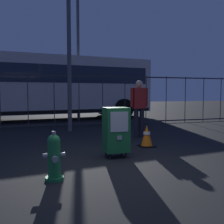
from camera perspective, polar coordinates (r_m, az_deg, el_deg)
name	(u,v)px	position (r m, az deg, el deg)	size (l,w,h in m)	color
ground_plane	(117,169)	(4.67, 1.00, -12.24)	(60.00, 60.00, 0.00)	black
fire_hydrant	(54,157)	(4.13, -12.32, -9.47)	(0.33, 0.31, 0.75)	#1E7238
newspaper_box_primary	(116,130)	(5.39, 0.87, -3.79)	(0.48, 0.42, 1.02)	black
pedestrian	(139,105)	(7.85, 5.85, 1.48)	(0.55, 0.22, 1.67)	black
traffic_cone	(147,136)	(6.55, 7.48, -5.14)	(0.36, 0.36, 0.53)	black
fence_barrier	(67,100)	(10.28, -9.68, 2.48)	(18.03, 0.04, 2.00)	#2D2D33
bus_near	(44,84)	(13.20, -14.49, 5.79)	(10.72, 3.76, 3.00)	beige
street_light_near_right	(78,40)	(13.00, -7.32, 15.19)	(0.32, 0.32, 6.49)	#4C4F54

